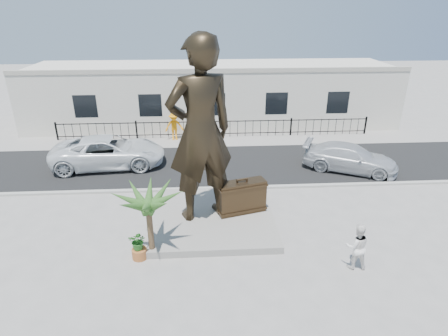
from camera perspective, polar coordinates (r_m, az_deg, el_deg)
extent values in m
plane|color=#9E9991|center=(15.44, 0.47, -10.86)|extent=(100.00, 100.00, 0.00)
cube|color=black|center=(22.48, -0.95, 0.79)|extent=(40.00, 7.00, 0.01)
cube|color=#A5A399|center=(19.28, -0.46, -3.11)|extent=(40.00, 0.25, 0.12)
cube|color=#9E9991|center=(26.20, -1.36, 4.21)|extent=(40.00, 2.50, 0.02)
cube|color=gray|center=(16.60, -1.63, -7.55)|extent=(5.20, 5.20, 0.30)
cube|color=black|center=(26.77, -1.44, 5.97)|extent=(22.00, 0.10, 1.20)
cube|color=silver|center=(30.41, -1.79, 11.25)|extent=(28.00, 7.00, 4.40)
imported|color=black|center=(14.98, -3.63, 5.53)|extent=(3.24, 2.70, 7.60)
cube|color=#362616|center=(16.40, 2.72, -4.42)|extent=(2.18, 1.21, 1.47)
imported|color=white|center=(14.34, 19.56, -11.18)|extent=(0.91, 0.74, 1.78)
imported|color=silver|center=(22.74, -17.15, 2.39)|extent=(6.60, 3.46, 1.77)
imported|color=#BBBDC0|center=(22.40, 18.66, 1.49)|extent=(5.59, 4.09, 1.50)
imported|color=orange|center=(26.29, -7.59, 6.33)|extent=(1.35, 0.89, 1.95)
cylinder|color=#A25A2A|center=(14.70, -12.73, -12.59)|extent=(0.56, 0.56, 0.40)
imported|color=#276320|center=(14.38, -12.94, -10.78)|extent=(0.76, 0.70, 0.72)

